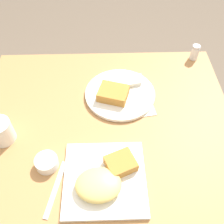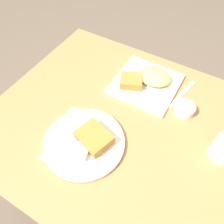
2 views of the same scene
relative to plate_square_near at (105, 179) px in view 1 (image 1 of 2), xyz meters
name	(u,v)px [view 1 (image 1 of 2)]	position (x,y,z in m)	size (l,w,h in m)	color
ground_plane	(108,194)	(0.01, 0.24, -0.73)	(8.00, 8.00, 0.00)	brown
dining_table	(106,135)	(0.01, 0.24, -0.10)	(1.03, 0.89, 0.71)	#B27A47
menu_card	(131,95)	(0.12, 0.39, -0.02)	(0.19, 0.27, 0.00)	beige
plate_square_near	(105,179)	(0.00, 0.00, 0.00)	(0.27, 0.27, 0.06)	white
plate_oval_far	(119,93)	(0.06, 0.39, 0.00)	(0.30, 0.30, 0.05)	white
sauce_ramekin	(47,162)	(-0.20, 0.07, 0.00)	(0.08, 0.08, 0.04)	white
salt_shaker	(195,53)	(0.44, 0.63, 0.01)	(0.04, 0.04, 0.07)	white
butter_knife	(56,188)	(-0.16, -0.02, -0.02)	(0.06, 0.20, 0.00)	silver
coffee_mug	(1,131)	(-0.38, 0.18, 0.02)	(0.09, 0.09, 0.09)	white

